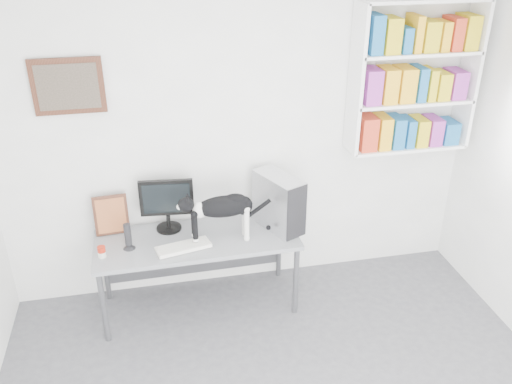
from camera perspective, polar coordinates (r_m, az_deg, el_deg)
room at (r=2.81m, az=6.07°, el=-9.66°), size 4.01×4.01×2.70m
bookshelf at (r=4.67m, az=16.30°, el=11.53°), size 1.03×0.28×1.24m
wall_art at (r=4.28m, az=-19.18°, el=10.46°), size 0.52×0.04×0.42m
desk at (r=4.63m, az=-6.05°, el=-8.41°), size 1.65×0.66×0.68m
monitor at (r=4.48m, az=-9.34°, el=-1.30°), size 0.45×0.25×0.46m
keyboard at (r=4.31m, az=-7.65°, el=-5.75°), size 0.45×0.25×0.03m
pc_tower at (r=4.47m, az=2.38°, el=-1.04°), size 0.38×0.51×0.47m
speaker at (r=4.34m, az=-13.33°, el=-4.54°), size 0.10×0.10×0.23m
leaning_print at (r=4.56m, az=-15.02°, el=-2.27°), size 0.28×0.13×0.34m
soup_can at (r=4.33m, az=-15.93°, el=-6.08°), size 0.08×0.08×0.09m
cat at (r=4.30m, az=-3.58°, el=-2.72°), size 0.67×0.18×0.41m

